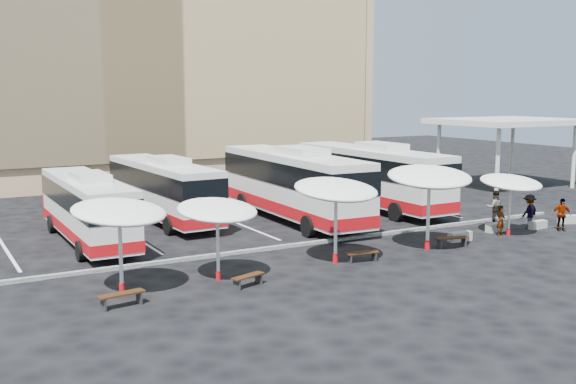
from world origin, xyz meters
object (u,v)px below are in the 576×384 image
bus_0 (87,206)px  bus_3 (370,174)px  bus_1 (163,188)px  sunshade_0 (119,212)px  wood_bench_2 (362,254)px  sunshade_1 (217,210)px  passenger_1 (495,208)px  conc_bench_0 (460,237)px  passenger_3 (529,212)px  sunshade_2 (336,190)px  sunshade_4 (511,183)px  conc_bench_3 (569,219)px  conc_bench_2 (538,225)px  passenger_2 (561,214)px  sunshade_3 (429,177)px  conc_bench_1 (496,227)px  wood_bench_1 (248,278)px  passenger_0 (501,221)px  wood_bench_0 (121,296)px  bus_2 (292,182)px  wood_bench_3 (452,240)px

bus_0 → bus_3: size_ratio=0.84×
bus_1 → sunshade_0: size_ratio=2.64×
bus_1 → wood_bench_2: (4.27, -13.24, -1.54)m
sunshade_1 → passenger_1: 17.96m
conc_bench_0 → passenger_3: bearing=5.2°
bus_1 → sunshade_2: bearing=-78.3°
sunshade_4 → conc_bench_3: sunshade_4 is taller
conc_bench_2 → passenger_2: size_ratio=0.65×
sunshade_3 → conc_bench_0: (2.58, 0.58, -3.15)m
bus_0 → wood_bench_2: bearing=-46.0°
bus_1 → wood_bench_2: 14.00m
conc_bench_1 → passenger_3: 2.24m
bus_0 → conc_bench_3: (24.31, -8.37, -1.55)m
passenger_1 → passenger_2: passenger_1 is taller
sunshade_3 → wood_bench_2: sunshade_3 is taller
wood_bench_1 → bus_0: bearing=107.9°
passenger_1 → passenger_2: (1.77, -2.88, -0.09)m
conc_bench_0 → passenger_3: (5.36, 0.48, 0.69)m
bus_1 → passenger_1: bus_1 is taller
bus_3 → passenger_3: bus_3 is taller
sunshade_0 → wood_bench_1: size_ratio=3.01×
conc_bench_3 → passenger_0: passenger_0 is taller
bus_0 → conc_bench_2: 23.30m
passenger_0 → passenger_1: passenger_1 is taller
conc_bench_2 → passenger_2: passenger_2 is taller
wood_bench_2 → conc_bench_1: size_ratio=1.23×
wood_bench_0 → conc_bench_2: 23.11m
bus_2 → sunshade_3: bus_2 is taller
sunshade_1 → sunshade_4: (16.13, 0.29, -0.04)m
sunshade_0 → conc_bench_2: sunshade_0 is taller
sunshade_1 → passenger_2: 19.53m
wood_bench_3 → passenger_2: passenger_2 is taller
sunshade_2 → wood_bench_1: size_ratio=2.60×
conc_bench_2 → conc_bench_3: size_ratio=0.92×
sunshade_0 → passenger_2: 23.27m
conc_bench_2 → conc_bench_1: bearing=168.6°
wood_bench_1 → sunshade_4: bearing=6.1°
bus_1 → bus_2: bearing=-30.5°
sunshade_0 → sunshade_1: size_ratio=1.26×
wood_bench_1 → conc_bench_3: 21.00m
bus_0 → sunshade_1: size_ratio=3.12×
sunshade_1 → conc_bench_2: sunshade_1 is taller
bus_3 → sunshade_0: (-18.62, -10.31, 0.86)m
sunshade_4 → conc_bench_2: bearing=9.5°
conc_bench_2 → bus_1: bearing=144.1°
bus_0 → passenger_1: size_ratio=5.79×
bus_3 → passenger_2: bus_3 is taller
sunshade_1 → wood_bench_0: bearing=-161.2°
sunshade_1 → sunshade_2: 5.42m
wood_bench_1 → passenger_1: 17.53m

